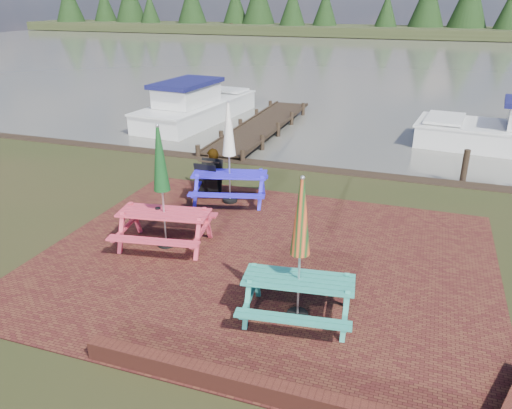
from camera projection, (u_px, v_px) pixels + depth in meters
The scene contains 12 objects.
ground at pixel (247, 285), 9.28m from camera, with size 120.00×120.00×0.00m, color black.
paving at pixel (264, 260), 10.15m from camera, with size 9.00×7.50×0.02m, color #3A1412.
brick_wall at pixel (339, 398), 6.47m from camera, with size 6.21×1.79×0.30m.
water at pixel (399, 60), 41.52m from camera, with size 120.00×60.00×0.02m, color #424139.
far_treeline at pixel (419, 10), 65.53m from camera, with size 120.00×10.00×8.10m.
picnic_table_teal at pixel (299, 273), 7.99m from camera, with size 1.98×1.80×2.49m.
picnic_table_red at pixel (164, 206), 10.37m from camera, with size 2.14×1.96×2.63m.
picnic_table_blue at pixel (229, 169), 12.65m from camera, with size 2.24×2.09×2.61m.
chalkboard at pixel (209, 178), 13.22m from camera, with size 0.61×0.58×0.97m.
jetty at pixel (261, 126), 20.12m from camera, with size 1.76×9.08×1.00m.
boat_jetty at pixel (196, 108), 21.97m from camera, with size 3.09×7.22×2.03m.
person at pixel (212, 149), 14.20m from camera, with size 0.69×0.45×1.88m, color gray.
Camera 1 is at (2.76, -7.48, 4.97)m, focal length 35.00 mm.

